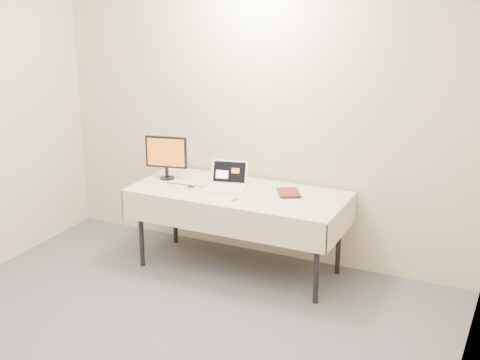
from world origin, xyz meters
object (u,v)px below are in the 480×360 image
at_px(table, 239,198).
at_px(monitor, 166,154).
at_px(laptop, 227,182).
at_px(book, 278,181).

height_order(table, monitor, monitor).
bearing_deg(monitor, laptop, -12.11).
relative_size(laptop, monitor, 0.98).
xyz_separation_m(table, monitor, (-0.74, 0.04, 0.29)).
xyz_separation_m(table, laptop, (-0.13, 0.04, 0.12)).
bearing_deg(table, laptop, 162.13).
height_order(monitor, book, monitor).
distance_m(table, monitor, 0.80).
distance_m(table, book, 0.39).
relative_size(monitor, book, 1.65).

